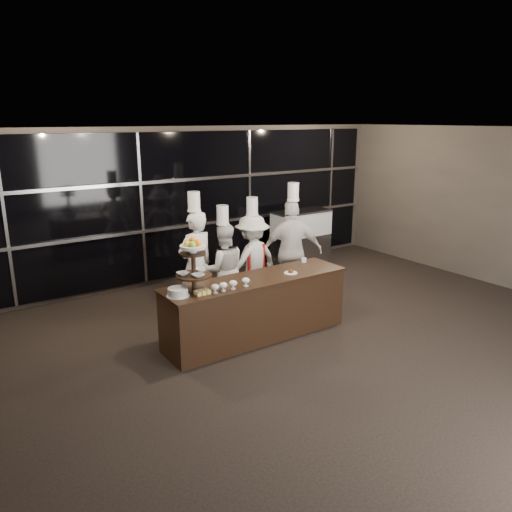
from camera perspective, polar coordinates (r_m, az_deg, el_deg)
room at (r=6.21m, az=15.29°, el=-0.45°), size 10.00×10.00×10.00m
window_wall at (r=10.03m, az=-6.60°, el=5.97°), size 8.60×0.10×2.80m
buffet_counter at (r=7.34m, az=0.03°, el=-5.91°), size 2.84×0.74×0.92m
display_stand at (r=6.58m, az=-7.18°, el=-0.57°), size 0.48×0.48×0.74m
compotes at (r=6.69m, az=-3.05°, el=-3.22°), size 0.59×0.11×0.12m
layer_cake at (r=6.54m, az=-8.91°, el=-4.10°), size 0.30×0.30×0.11m
pastry_squares at (r=6.57m, az=-6.16°, el=-4.14°), size 0.20×0.13×0.05m
small_plate at (r=7.42m, az=4.00°, el=-1.87°), size 0.20×0.20×0.05m
chef_cup at (r=8.01m, az=5.49°, el=-0.46°), size 0.08×0.08×0.07m
display_case at (r=10.84m, az=5.15°, el=2.32°), size 1.29×0.56×1.24m
chef_a at (r=8.01m, az=-6.87°, el=-0.87°), size 0.70×0.52×2.06m
chef_b at (r=8.18m, az=-3.74°, el=-1.39°), size 0.88×0.78×1.81m
chef_c at (r=8.57m, az=-0.43°, el=-0.38°), size 1.09×0.73×1.88m
chef_d at (r=8.68m, az=4.14°, el=0.58°), size 1.14×0.89×2.10m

